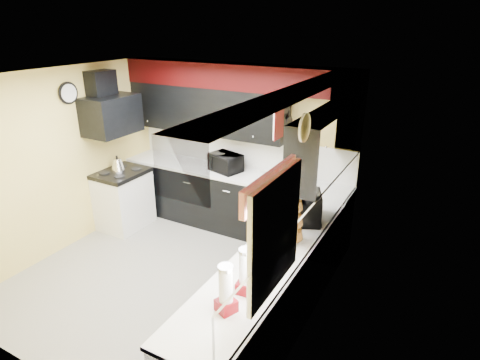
{
  "coord_description": "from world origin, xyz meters",
  "views": [
    {
      "loc": [
        2.83,
        -3.36,
        3.06
      ],
      "look_at": [
        0.64,
        0.62,
        1.24
      ],
      "focal_mm": 30.0,
      "sensor_mm": 36.0,
      "label": 1
    }
  ],
  "objects_px": {
    "utensil_crock": "(287,177)",
    "kettle": "(118,164)",
    "toaster_oven": "(225,162)",
    "knife_block": "(291,176)",
    "microwave": "(305,207)"
  },
  "relations": [
    {
      "from": "utensil_crock",
      "to": "knife_block",
      "type": "relative_size",
      "value": 0.74
    },
    {
      "from": "toaster_oven",
      "to": "utensil_crock",
      "type": "bearing_deg",
      "value": 16.18
    },
    {
      "from": "toaster_oven",
      "to": "microwave",
      "type": "xyz_separation_m",
      "value": [
        1.59,
        -0.91,
        0.01
      ]
    },
    {
      "from": "utensil_crock",
      "to": "knife_block",
      "type": "height_order",
      "value": "knife_block"
    },
    {
      "from": "microwave",
      "to": "knife_block",
      "type": "distance_m",
      "value": 1.06
    },
    {
      "from": "toaster_oven",
      "to": "knife_block",
      "type": "distance_m",
      "value": 1.06
    },
    {
      "from": "utensil_crock",
      "to": "kettle",
      "type": "relative_size",
      "value": 0.85
    },
    {
      "from": "utensil_crock",
      "to": "kettle",
      "type": "bearing_deg",
      "value": -164.21
    },
    {
      "from": "knife_block",
      "to": "toaster_oven",
      "type": "bearing_deg",
      "value": -168.6
    },
    {
      "from": "toaster_oven",
      "to": "kettle",
      "type": "xyz_separation_m",
      "value": [
        -1.49,
        -0.71,
        -0.06
      ]
    },
    {
      "from": "utensil_crock",
      "to": "kettle",
      "type": "distance_m",
      "value": 2.59
    },
    {
      "from": "knife_block",
      "to": "microwave",
      "type": "bearing_deg",
      "value": -48.76
    },
    {
      "from": "knife_block",
      "to": "kettle",
      "type": "height_order",
      "value": "knife_block"
    },
    {
      "from": "toaster_oven",
      "to": "utensil_crock",
      "type": "distance_m",
      "value": 1.0
    },
    {
      "from": "toaster_oven",
      "to": "knife_block",
      "type": "height_order",
      "value": "toaster_oven"
    }
  ]
}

